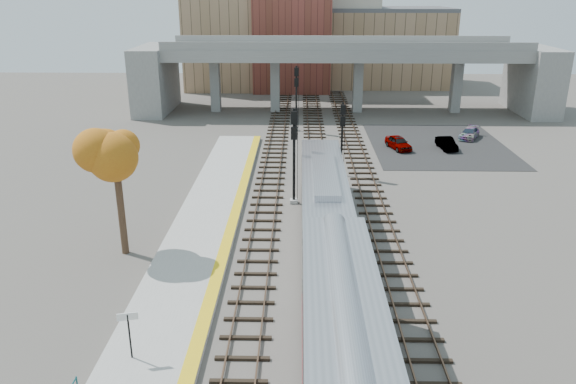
# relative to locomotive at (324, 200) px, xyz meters

# --- Properties ---
(ground) EXTENTS (160.00, 160.00, 0.00)m
(ground) POSITION_rel_locomotive_xyz_m (-1.00, -5.46, -2.28)
(ground) COLOR #47423D
(ground) RESTS_ON ground
(platform) EXTENTS (4.50, 60.00, 0.35)m
(platform) POSITION_rel_locomotive_xyz_m (-8.25, -5.46, -2.10)
(platform) COLOR #9E9E99
(platform) RESTS_ON ground
(yellow_strip) EXTENTS (0.70, 60.00, 0.01)m
(yellow_strip) POSITION_rel_locomotive_xyz_m (-6.35, -5.46, -1.92)
(yellow_strip) COLOR yellow
(yellow_strip) RESTS_ON platform
(tracks) EXTENTS (10.70, 95.00, 0.25)m
(tracks) POSITION_rel_locomotive_xyz_m (-0.07, 7.04, -2.20)
(tracks) COLOR black
(tracks) RESTS_ON ground
(overpass) EXTENTS (54.00, 12.00, 9.50)m
(overpass) POSITION_rel_locomotive_xyz_m (3.92, 39.54, 3.53)
(overpass) COLOR slate
(overpass) RESTS_ON ground
(buildings_far) EXTENTS (43.00, 21.00, 20.60)m
(buildings_far) POSITION_rel_locomotive_xyz_m (0.26, 61.11, 5.60)
(buildings_far) COLOR #9D7B5B
(buildings_far) RESTS_ON ground
(parking_lot) EXTENTS (14.00, 18.00, 0.04)m
(parking_lot) POSITION_rel_locomotive_xyz_m (13.00, 22.54, -2.26)
(parking_lot) COLOR black
(parking_lot) RESTS_ON ground
(locomotive) EXTENTS (3.02, 19.05, 4.10)m
(locomotive) POSITION_rel_locomotive_xyz_m (0.00, 0.00, 0.00)
(locomotive) COLOR #A8AAB2
(locomotive) RESTS_ON ground
(signal_mast_near) EXTENTS (0.60, 0.64, 7.44)m
(signal_mast_near) POSITION_rel_locomotive_xyz_m (-2.10, 5.17, 1.49)
(signal_mast_near) COLOR #9E9E99
(signal_mast_near) RESTS_ON ground
(signal_mast_mid) EXTENTS (0.60, 0.64, 6.53)m
(signal_mast_mid) POSITION_rel_locomotive_xyz_m (2.00, 12.09, 0.86)
(signal_mast_mid) COLOR #9E9E99
(signal_mast_mid) RESTS_ON ground
(signal_mast_far) EXTENTS (0.60, 0.64, 7.46)m
(signal_mast_far) POSITION_rel_locomotive_xyz_m (-2.10, 28.46, 1.50)
(signal_mast_far) COLOR #9E9E99
(signal_mast_far) RESTS_ON ground
(station_sign) EXTENTS (0.89, 0.25, 2.27)m
(station_sign) POSITION_rel_locomotive_xyz_m (-9.06, -14.73, -0.30)
(station_sign) COLOR black
(station_sign) RESTS_ON platform
(tree) EXTENTS (3.60, 3.60, 8.24)m
(tree) POSITION_rel_locomotive_xyz_m (-12.64, -3.67, 3.83)
(tree) COLOR #382619
(tree) RESTS_ON ground
(car_a) EXTENTS (2.65, 4.20, 1.33)m
(car_a) POSITION_rel_locomotive_xyz_m (8.51, 20.80, -1.57)
(car_a) COLOR #99999E
(car_a) RESTS_ON parking_lot
(car_b) EXTENTS (1.67, 3.79, 1.21)m
(car_b) POSITION_rel_locomotive_xyz_m (13.47, 20.82, -1.63)
(car_b) COLOR #99999E
(car_b) RESTS_ON parking_lot
(car_c) EXTENTS (3.33, 4.28, 1.16)m
(car_c) POSITION_rel_locomotive_xyz_m (17.06, 25.31, -1.66)
(car_c) COLOR #99999E
(car_c) RESTS_ON parking_lot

